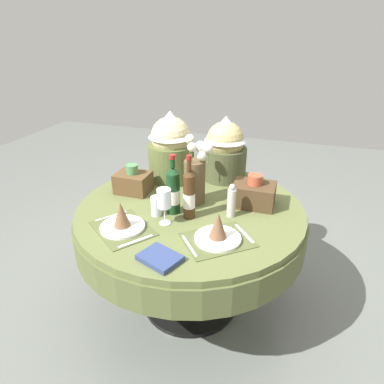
# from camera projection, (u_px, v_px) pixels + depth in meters

# --- Properties ---
(ground) EXTENTS (8.00, 8.00, 0.00)m
(ground) POSITION_uv_depth(u_px,v_px,m) (190.00, 301.00, 2.41)
(ground) COLOR slate
(dining_table) EXTENTS (1.40, 1.40, 0.76)m
(dining_table) POSITION_uv_depth(u_px,v_px,m) (190.00, 225.00, 2.13)
(dining_table) COLOR #5B6638
(dining_table) RESTS_ON ground
(place_setting_left) EXTENTS (0.43, 0.41, 0.16)m
(place_setting_left) POSITION_uv_depth(u_px,v_px,m) (122.00, 221.00, 1.82)
(place_setting_left) COLOR #4E562F
(place_setting_left) RESTS_ON dining_table
(place_setting_right) EXTENTS (0.43, 0.42, 0.16)m
(place_setting_right) POSITION_uv_depth(u_px,v_px,m) (218.00, 232.00, 1.72)
(place_setting_right) COLOR #4E562F
(place_setting_right) RESTS_ON dining_table
(flower_vase) EXTENTS (0.21, 0.20, 0.40)m
(flower_vase) POSITION_uv_depth(u_px,v_px,m) (196.00, 175.00, 2.05)
(flower_vase) COLOR brown
(flower_vase) RESTS_ON dining_table
(wine_bottle_centre) EXTENTS (0.07, 0.07, 0.37)m
(wine_bottle_centre) POSITION_uv_depth(u_px,v_px,m) (189.00, 194.00, 1.89)
(wine_bottle_centre) COLOR #422814
(wine_bottle_centre) RESTS_ON dining_table
(wine_bottle_right) EXTENTS (0.08, 0.08, 0.36)m
(wine_bottle_right) POSITION_uv_depth(u_px,v_px,m) (173.00, 190.00, 1.95)
(wine_bottle_right) COLOR #143819
(wine_bottle_right) RESTS_ON dining_table
(wine_glass_left) EXTENTS (0.08, 0.08, 0.21)m
(wine_glass_left) POSITION_uv_depth(u_px,v_px,m) (164.00, 199.00, 1.83)
(wine_glass_left) COLOR silver
(wine_glass_left) RESTS_ON dining_table
(tumbler_near_right) EXTENTS (0.06, 0.06, 0.12)m
(tumbler_near_right) POSITION_uv_depth(u_px,v_px,m) (156.00, 206.00, 1.95)
(tumbler_near_right) COLOR silver
(tumbler_near_right) RESTS_ON dining_table
(pepper_mill) EXTENTS (0.05, 0.05, 0.20)m
(pepper_mill) POSITION_uv_depth(u_px,v_px,m) (231.00, 202.00, 1.93)
(pepper_mill) COLOR #B7B2AD
(pepper_mill) RESTS_ON dining_table
(book_on_table) EXTENTS (0.23, 0.20, 0.03)m
(book_on_table) POSITION_uv_depth(u_px,v_px,m) (160.00, 258.00, 1.59)
(book_on_table) COLOR navy
(book_on_table) RESTS_ON dining_table
(gift_tub_back_left) EXTENTS (0.32, 0.32, 0.49)m
(gift_tub_back_left) POSITION_uv_depth(u_px,v_px,m) (171.00, 144.00, 2.33)
(gift_tub_back_left) COLOR #566033
(gift_tub_back_left) RESTS_ON dining_table
(gift_tub_back_centre) EXTENTS (0.31, 0.31, 0.45)m
(gift_tub_back_centre) POSITION_uv_depth(u_px,v_px,m) (225.00, 146.00, 2.36)
(gift_tub_back_centre) COLOR #474C2D
(gift_tub_back_centre) RESTS_ON dining_table
(woven_basket_side_left) EXTENTS (0.22, 0.17, 0.19)m
(woven_basket_side_left) POSITION_uv_depth(u_px,v_px,m) (133.00, 182.00, 2.22)
(woven_basket_side_left) COLOR brown
(woven_basket_side_left) RESTS_ON dining_table
(woven_basket_side_right) EXTENTS (0.25, 0.19, 0.20)m
(woven_basket_side_right) POSITION_uv_depth(u_px,v_px,m) (254.00, 193.00, 2.06)
(woven_basket_side_right) COLOR #47331E
(woven_basket_side_right) RESTS_ON dining_table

